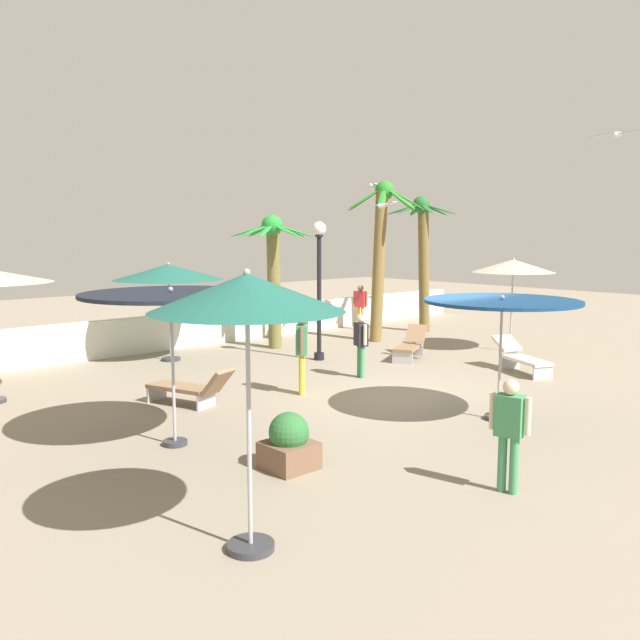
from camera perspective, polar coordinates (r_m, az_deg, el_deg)
ground_plane at (r=13.77m, az=9.08°, el=-7.07°), size 56.00×56.00×0.00m
boundary_wall at (r=20.47m, az=-11.29°, el=-0.83°), size 25.20×0.30×1.06m
patio_umbrella_1 at (r=10.72m, az=-12.84°, el=1.79°), size 2.85×2.85×2.61m
patio_umbrella_2 at (r=12.43m, az=15.54°, el=1.14°), size 2.83×2.83×2.33m
patio_umbrella_3 at (r=19.94m, az=16.44°, el=4.46°), size 2.38×2.38×2.76m
patio_umbrella_4 at (r=18.14m, az=-13.04°, el=4.04°), size 2.95×2.95×2.68m
patio_umbrella_5 at (r=6.87m, az=-6.36°, el=2.05°), size 2.07×2.07×3.09m
palm_tree_0 at (r=21.13m, az=5.30°, el=6.71°), size 2.51×2.54×5.12m
palm_tree_1 at (r=23.19m, az=8.94°, el=6.14°), size 2.44×2.25×4.73m
palm_tree_2 at (r=19.67m, az=-4.09°, el=4.89°), size 2.49×2.49×4.01m
lamp_post_0 at (r=21.41m, az=-3.95°, el=4.29°), size 0.33×0.33×3.92m
lamp_post_1 at (r=17.77m, az=-0.08°, el=4.10°), size 0.38×0.38×3.77m
lounge_chair_0 at (r=13.49m, az=-11.21°, el=-5.76°), size 1.12×1.97×0.83m
lounge_chair_1 at (r=17.15m, az=17.06°, el=-3.04°), size 1.25×1.92×0.82m
lounge_chair_2 at (r=18.42m, az=7.87°, el=-2.11°), size 1.94×1.33×0.84m
guest_0 at (r=23.70m, az=3.54°, el=1.51°), size 0.35×0.53×1.61m
guest_1 at (r=15.76m, az=3.58°, el=-1.73°), size 0.36×0.52×1.53m
guest_2 at (r=14.06m, az=-1.60°, el=-2.25°), size 0.42×0.43×1.74m
guest_3 at (r=9.13m, az=16.15°, el=-8.77°), size 0.31×0.55×1.55m
seagull_0 at (r=16.73m, az=24.42°, el=14.50°), size 0.38×1.31×0.14m
seagull_1 at (r=18.99m, az=5.46°, el=9.92°), size 0.49×1.30×0.15m
seagull_2 at (r=22.01m, az=4.79°, el=11.56°), size 0.72×1.29×0.15m
planter at (r=9.82m, az=-2.72°, el=-10.65°), size 0.70×0.70×0.85m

